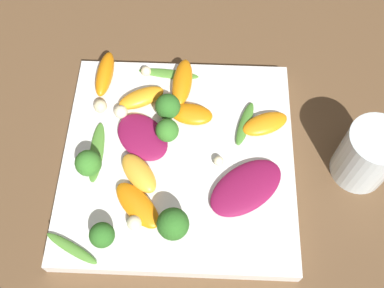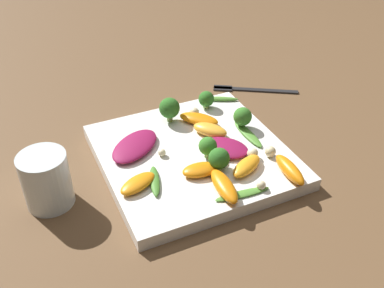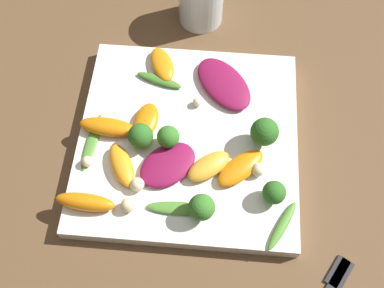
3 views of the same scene
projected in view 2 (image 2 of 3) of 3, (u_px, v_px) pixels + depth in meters
The scene contains 27 objects.
ground_plane at pixel (193, 161), 0.74m from camera, with size 2.40×2.40×0.00m, color brown.
plate at pixel (193, 156), 0.74m from camera, with size 0.29×0.29×0.02m.
drinking_glass at pixel (46, 181), 0.64m from camera, with size 0.07×0.07×0.08m.
fork at pixel (246, 89), 0.93m from camera, with size 0.10×0.16×0.01m.
radicchio_leaf_0 at pixel (135, 146), 0.73m from camera, with size 0.11×0.11×0.01m.
radicchio_leaf_1 at pixel (225, 148), 0.73m from camera, with size 0.09×0.09×0.01m.
orange_segment_0 at pixel (225, 186), 0.65m from camera, with size 0.08×0.03×0.02m.
orange_segment_1 at pixel (210, 130), 0.76m from camera, with size 0.07×0.06×0.02m.
orange_segment_2 at pixel (290, 170), 0.68m from camera, with size 0.08×0.03×0.02m.
orange_segment_3 at pixel (247, 166), 0.68m from camera, with size 0.05×0.07×0.02m.
orange_segment_4 at pixel (138, 183), 0.65m from camera, with size 0.05×0.07×0.01m.
orange_segment_5 at pixel (199, 119), 0.79m from camera, with size 0.07×0.07×0.02m.
orange_segment_6 at pixel (200, 170), 0.68m from camera, with size 0.04×0.06×0.02m.
broccoli_floret_0 at pixel (219, 159), 0.68m from camera, with size 0.03×0.03×0.04m.
broccoli_floret_1 at pixel (208, 146), 0.71m from camera, with size 0.03×0.03×0.04m.
broccoli_floret_2 at pixel (169, 108), 0.79m from camera, with size 0.04×0.04×0.05m.
broccoli_floret_3 at pixel (206, 99), 0.83m from camera, with size 0.03×0.03×0.03m.
broccoli_floret_4 at pixel (243, 117), 0.77m from camera, with size 0.03×0.03×0.04m.
arugula_sprig_0 at pixel (155, 181), 0.66m from camera, with size 0.07×0.03×0.01m.
arugula_sprig_1 at pixel (220, 99), 0.86m from camera, with size 0.04×0.07×0.01m.
arugula_sprig_2 at pixel (248, 134), 0.76m from camera, with size 0.08×0.02×0.01m.
arugula_sprig_3 at pixel (242, 194), 0.64m from camera, with size 0.02×0.09×0.00m.
macadamia_nut_0 at pixel (194, 112), 0.81m from camera, with size 0.02×0.02×0.02m.
macadamia_nut_1 at pixel (162, 153), 0.72m from camera, with size 0.01×0.01×0.01m.
macadamia_nut_2 at pixel (261, 185), 0.65m from camera, with size 0.01×0.01×0.01m.
macadamia_nut_3 at pixel (270, 152), 0.71m from camera, with size 0.02×0.02×0.02m.
macadamia_nut_4 at pixel (253, 153), 0.71m from camera, with size 0.02×0.02×0.02m.
Camera 2 is at (-0.53, 0.25, 0.46)m, focal length 42.00 mm.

